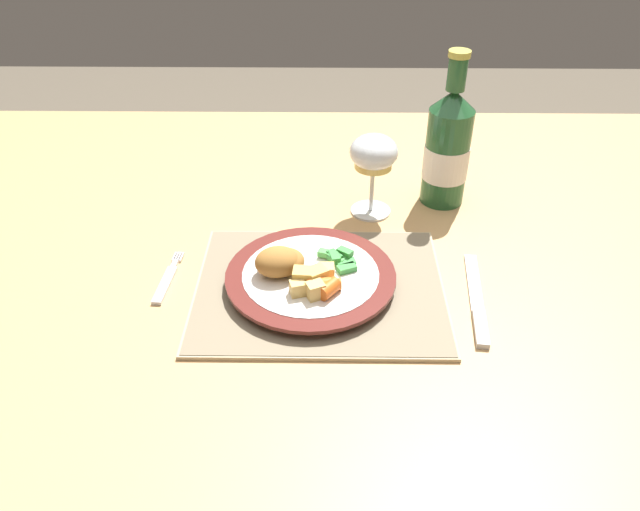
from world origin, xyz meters
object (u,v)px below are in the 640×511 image
(dinner_plate, at_px, (311,278))
(wine_glass, at_px, (374,156))
(fork, at_px, (167,281))
(bottle, at_px, (447,148))
(dining_table, at_px, (337,274))
(table_knife, at_px, (477,306))

(dinner_plate, bearing_deg, wine_glass, 64.97)
(fork, height_order, bottle, bottle)
(dining_table, xyz_separation_m, fork, (-0.25, -0.12, 0.08))
(dining_table, bearing_deg, bottle, 33.60)
(dining_table, bearing_deg, fork, -154.34)
(dinner_plate, xyz_separation_m, table_knife, (0.23, -0.04, -0.01))
(dining_table, bearing_deg, table_knife, -41.68)
(dinner_plate, relative_size, table_knife, 1.19)
(table_knife, height_order, bottle, bottle)
(table_knife, distance_m, wine_glass, 0.30)
(dining_table, xyz_separation_m, bottle, (0.19, 0.12, 0.17))
(fork, bearing_deg, dining_table, 25.66)
(fork, bearing_deg, table_knife, -6.59)
(dining_table, relative_size, wine_glass, 10.87)
(dinner_plate, bearing_deg, dining_table, 72.93)
(fork, xyz_separation_m, wine_glass, (0.31, 0.20, 0.10))
(dinner_plate, distance_m, fork, 0.21)
(dining_table, relative_size, table_knife, 7.49)
(dining_table, xyz_separation_m, table_knife, (0.19, -0.17, 0.08))
(table_knife, bearing_deg, fork, 173.41)
(dining_table, distance_m, wine_glass, 0.21)
(fork, bearing_deg, bottle, 29.19)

